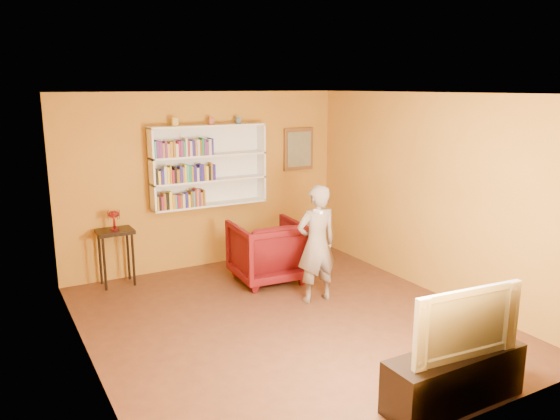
% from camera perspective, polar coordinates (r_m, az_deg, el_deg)
% --- Properties ---
extents(room_shell, '(5.30, 5.80, 2.88)m').
position_cam_1_polar(room_shell, '(6.39, 0.65, -3.19)').
color(room_shell, '#482717').
rests_on(room_shell, ground).
extents(bookshelf, '(1.80, 0.29, 1.23)m').
position_cam_1_polar(bookshelf, '(8.41, -7.57, 4.62)').
color(bookshelf, white).
rests_on(bookshelf, room_shell).
extents(books_row_lower, '(0.74, 0.19, 0.27)m').
position_cam_1_polar(books_row_lower, '(8.22, -10.36, 1.03)').
color(books_row_lower, '#AD7922').
rests_on(books_row_lower, bookshelf).
extents(books_row_middle, '(0.91, 0.19, 0.26)m').
position_cam_1_polar(books_row_middle, '(8.18, -9.84, 3.73)').
color(books_row_middle, black).
rests_on(books_row_middle, bookshelf).
extents(books_row_upper, '(0.89, 0.19, 0.27)m').
position_cam_1_polar(books_row_upper, '(8.13, -10.05, 6.36)').
color(books_row_upper, teal).
rests_on(books_row_upper, bookshelf).
extents(ornament_left, '(0.09, 0.09, 0.12)m').
position_cam_1_polar(ornament_left, '(8.11, -10.96, 9.02)').
color(ornament_left, gold).
rests_on(ornament_left, bookshelf).
extents(ornament_centre, '(0.08, 0.08, 0.11)m').
position_cam_1_polar(ornament_centre, '(8.30, -7.22, 9.20)').
color(ornament_centre, '#964A32').
rests_on(ornament_centre, bookshelf).
extents(ornament_right, '(0.07, 0.07, 0.10)m').
position_cam_1_polar(ornament_right, '(8.48, -4.42, 9.31)').
color(ornament_right, '#425A6F').
rests_on(ornament_right, bookshelf).
extents(framed_painting, '(0.55, 0.05, 0.70)m').
position_cam_1_polar(framed_painting, '(9.16, 1.96, 6.38)').
color(framed_painting, brown).
rests_on(framed_painting, room_shell).
extents(console_table, '(0.50, 0.38, 0.81)m').
position_cam_1_polar(console_table, '(8.02, -16.83, -2.95)').
color(console_table, black).
rests_on(console_table, ground).
extents(ruby_lustre, '(0.17, 0.17, 0.27)m').
position_cam_1_polar(ruby_lustre, '(7.94, -16.99, -0.61)').
color(ruby_lustre, maroon).
rests_on(ruby_lustre, console_table).
extents(armchair, '(1.02, 1.04, 0.89)m').
position_cam_1_polar(armchair, '(7.93, -1.35, -4.30)').
color(armchair, '#43040B').
rests_on(armchair, ground).
extents(person, '(0.59, 0.41, 1.56)m').
position_cam_1_polar(person, '(7.10, 3.85, -3.56)').
color(person, '#6A5A4E').
rests_on(person, ground).
extents(game_remote, '(0.04, 0.15, 0.04)m').
position_cam_1_polar(game_remote, '(6.66, 3.98, -0.16)').
color(game_remote, white).
rests_on(game_remote, person).
extents(tv_cabinet, '(1.37, 0.41, 0.49)m').
position_cam_1_polar(tv_cabinet, '(5.30, 17.73, -16.38)').
color(tv_cabinet, black).
rests_on(tv_cabinet, ground).
extents(television, '(1.11, 0.24, 0.63)m').
position_cam_1_polar(television, '(5.06, 18.17, -10.80)').
color(television, black).
rests_on(television, tv_cabinet).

